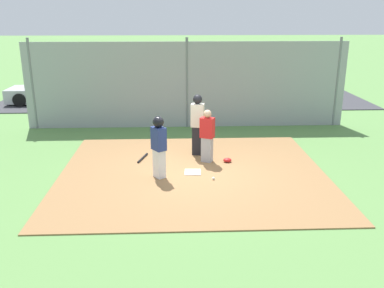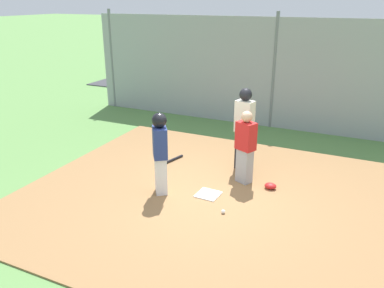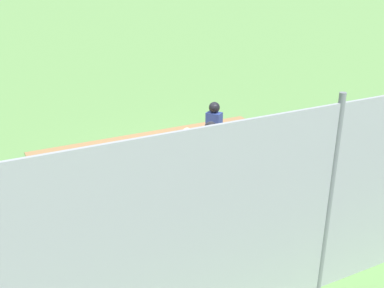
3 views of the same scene
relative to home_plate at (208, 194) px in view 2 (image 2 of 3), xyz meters
name	(u,v)px [view 2 (image 2 of 3)]	position (x,y,z in m)	size (l,w,h in m)	color
ground_plane	(208,196)	(0.00, 0.00, -0.04)	(140.00, 140.00, 0.00)	#5B8947
dirt_infield	(208,195)	(0.00, 0.00, -0.03)	(7.20, 6.40, 0.03)	olive
home_plate	(208,194)	(0.00, 0.00, 0.00)	(0.44, 0.44, 0.02)	white
catcher	(245,146)	(-0.46, -0.86, 0.79)	(0.45, 0.40, 1.55)	#9E9EA3
umpire	(244,127)	(-0.21, -1.51, 0.98)	(0.43, 0.34, 1.86)	black
runner	(160,148)	(0.90, 0.29, 0.94)	(0.43, 0.46, 1.66)	silver
baseball_bat	(171,160)	(1.45, -1.17, 0.02)	(0.06, 0.06, 0.79)	black
catcher_mask	(270,186)	(-1.05, -0.78, 0.05)	(0.24, 0.20, 0.12)	red
baseball	(223,212)	(-0.52, 0.54, 0.03)	(0.07, 0.07, 0.07)	white
backstop_fence	(274,74)	(0.00, -4.90, 1.56)	(12.00, 0.10, 3.35)	#93999E
parking_lot	(300,92)	(0.00, -9.92, -0.02)	(18.00, 5.20, 0.04)	#38383D
parked_car_white	(317,77)	(-0.55, -10.28, 0.57)	(4.33, 2.17, 1.28)	silver
parked_car_silver	(163,68)	(6.23, -9.50, 0.57)	(4.22, 1.93, 1.28)	#B2B2B7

